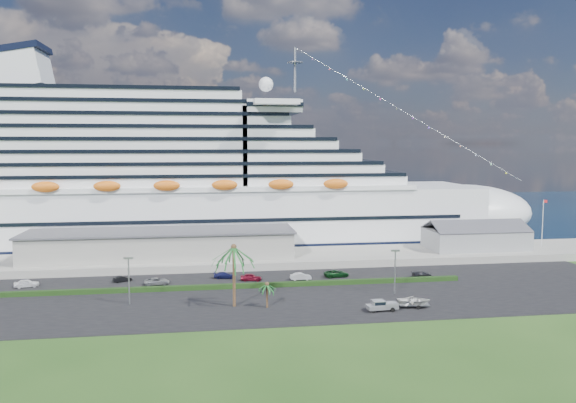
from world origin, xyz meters
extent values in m
plane|color=#214517|center=(0.00, 0.00, 0.00)|extent=(420.00, 420.00, 0.00)
cube|color=black|center=(0.00, 11.00, 0.06)|extent=(140.00, 38.00, 0.12)
cube|color=gray|center=(0.00, 40.00, 0.90)|extent=(240.00, 20.00, 1.80)
cube|color=black|center=(0.00, 130.00, 0.01)|extent=(420.00, 160.00, 0.02)
cube|color=silver|center=(-20.00, 64.00, 8.00)|extent=(160.00, 30.00, 16.00)
ellipsoid|color=silver|center=(60.00, 64.00, 8.00)|extent=(40.00, 30.00, 16.00)
cube|color=black|center=(-20.00, 64.00, 1.20)|extent=(164.00, 30.60, 2.40)
cube|color=silver|center=(-32.00, 64.00, 29.60)|extent=(128.00, 26.00, 24.80)
cube|color=silver|center=(2.80, 64.00, 37.40)|extent=(14.00, 38.00, 3.20)
cube|color=silver|center=(-60.00, 64.00, 47.00)|extent=(11.58, 14.00, 11.58)
cylinder|color=gray|center=(10.00, 64.00, 48.00)|extent=(0.70, 0.70, 12.00)
ellipsoid|color=orange|center=(-24.00, 48.20, 17.80)|extent=(90.00, 2.40, 2.60)
ellipsoid|color=orange|center=(-24.00, 79.80, 17.80)|extent=(90.00, 2.40, 2.60)
cube|color=black|center=(-20.00, 64.00, 8.80)|extent=(144.00, 30.40, 0.90)
cube|color=gray|center=(-25.00, 40.00, 4.80)|extent=(60.00, 14.00, 6.00)
cube|color=#4C4C54|center=(-25.00, 40.00, 7.90)|extent=(61.00, 15.00, 0.40)
cube|color=gray|center=(52.00, 40.00, 4.20)|extent=(24.00, 12.00, 4.80)
cube|color=#4C4C54|center=(52.00, 37.00, 7.80)|extent=(24.00, 6.31, 2.74)
cube|color=#4C4C54|center=(52.00, 43.00, 7.80)|extent=(24.00, 6.31, 2.74)
cylinder|color=silver|center=(70.00, 40.00, 7.80)|extent=(0.16, 0.16, 12.00)
cube|color=red|center=(70.50, 40.00, 13.40)|extent=(1.00, 0.04, 0.70)
cube|color=black|center=(-8.00, 16.00, 0.57)|extent=(88.00, 1.10, 0.90)
cylinder|color=gray|center=(-28.00, 8.00, 4.12)|extent=(0.24, 0.24, 8.00)
cube|color=gray|center=(-28.00, 8.00, 8.22)|extent=(1.60, 0.35, 0.35)
cylinder|color=gray|center=(20.00, 8.00, 4.12)|extent=(0.24, 0.24, 8.00)
cube|color=gray|center=(20.00, 8.00, 8.22)|extent=(1.60, 0.35, 0.35)
cylinder|color=#47301E|center=(-10.00, 4.00, 5.25)|extent=(0.54, 0.54, 10.50)
sphere|color=#47301E|center=(-10.00, 4.00, 10.50)|extent=(0.98, 0.98, 0.98)
cylinder|color=#47301E|center=(-4.50, 2.50, 2.10)|extent=(0.35, 0.35, 4.20)
sphere|color=#47301E|center=(-4.50, 2.50, 4.20)|extent=(0.73, 0.73, 0.73)
imported|color=white|center=(-49.38, 22.75, 0.89)|extent=(4.77, 2.59, 1.54)
imported|color=black|center=(-31.57, 24.50, 0.73)|extent=(3.89, 2.65, 1.22)
imported|color=gray|center=(-24.42, 21.08, 0.80)|extent=(5.17, 3.03, 1.35)
imported|color=#121540|center=(-10.99, 24.50, 0.77)|extent=(4.71, 2.42, 1.31)
imported|color=maroon|center=(-5.72, 21.63, 0.86)|extent=(4.54, 2.39, 1.47)
imported|color=silver|center=(4.43, 20.86, 0.83)|extent=(4.35, 1.60, 1.42)
imported|color=#0D3514|center=(12.27, 22.29, 0.85)|extent=(5.49, 3.03, 1.45)
imported|color=black|center=(29.94, 19.72, 0.73)|extent=(4.35, 2.09, 1.22)
cylinder|color=black|center=(12.51, -3.16, 0.50)|extent=(0.78, 0.32, 0.76)
cylinder|color=black|center=(12.51, -1.36, 0.50)|extent=(0.78, 0.32, 0.76)
cylinder|color=black|center=(15.83, -3.16, 0.50)|extent=(0.78, 0.32, 0.76)
cylinder|color=black|center=(15.83, -1.36, 0.50)|extent=(0.78, 0.32, 0.76)
cube|color=#A4A6AB|center=(14.32, -2.26, 0.83)|extent=(5.24, 2.24, 0.66)
cube|color=#A4A6AB|center=(15.69, -2.26, 1.21)|extent=(2.40, 2.00, 0.52)
cube|color=#A4A6AB|center=(13.65, -2.26, 1.50)|extent=(2.20, 1.94, 0.90)
cube|color=black|center=(13.65, -2.26, 1.59)|extent=(2.02, 1.97, 0.52)
cube|color=#A4A6AB|center=(12.13, -2.26, 1.02)|extent=(0.97, 1.86, 0.33)
cube|color=gray|center=(20.20, -1.28, 0.73)|extent=(5.28, 2.54, 0.13)
cylinder|color=gray|center=(17.88, -1.28, 0.73)|extent=(2.42, 0.41, 0.09)
cylinder|color=black|center=(20.64, -2.27, 0.47)|extent=(0.73, 0.34, 0.71)
cylinder|color=black|center=(20.64, -0.29, 0.47)|extent=(0.73, 0.34, 0.71)
imported|color=silver|center=(20.20, -1.28, 1.37)|extent=(6.08, 4.71, 1.16)
camera|label=1|loc=(-14.42, -90.27, 27.93)|focal=35.00mm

